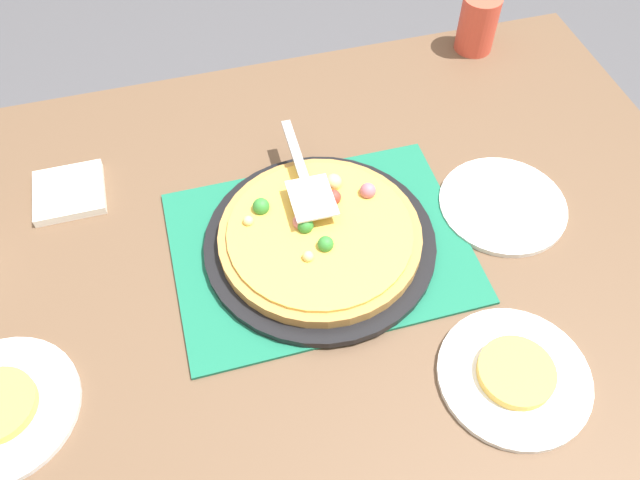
# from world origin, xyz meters

# --- Properties ---
(ground_plane) EXTENTS (8.00, 8.00, 0.00)m
(ground_plane) POSITION_xyz_m (0.00, 0.00, 0.00)
(ground_plane) COLOR #4C4C51
(dining_table) EXTENTS (1.40, 1.00, 0.75)m
(dining_table) POSITION_xyz_m (0.00, 0.00, 0.64)
(dining_table) COLOR brown
(dining_table) RESTS_ON ground_plane
(placemat) EXTENTS (0.48, 0.36, 0.01)m
(placemat) POSITION_xyz_m (0.00, 0.00, 0.75)
(placemat) COLOR #196B4C
(placemat) RESTS_ON dining_table
(pizza_pan) EXTENTS (0.38, 0.38, 0.01)m
(pizza_pan) POSITION_xyz_m (0.00, 0.00, 0.76)
(pizza_pan) COLOR black
(pizza_pan) RESTS_ON placemat
(pizza) EXTENTS (0.33, 0.33, 0.05)m
(pizza) POSITION_xyz_m (-0.00, -0.00, 0.78)
(pizza) COLOR #B78442
(pizza) RESTS_ON pizza_pan
(plate_near_left) EXTENTS (0.22, 0.22, 0.01)m
(plate_near_left) POSITION_xyz_m (0.50, 0.15, 0.76)
(plate_near_left) COLOR white
(plate_near_left) RESTS_ON dining_table
(plate_far_right) EXTENTS (0.22, 0.22, 0.01)m
(plate_far_right) POSITION_xyz_m (-0.21, 0.30, 0.76)
(plate_far_right) COLOR white
(plate_far_right) RESTS_ON dining_table
(plate_side) EXTENTS (0.22, 0.22, 0.01)m
(plate_side) POSITION_xyz_m (-0.33, -0.00, 0.76)
(plate_side) COLOR white
(plate_side) RESTS_ON dining_table
(served_slice_right) EXTENTS (0.11, 0.11, 0.02)m
(served_slice_right) POSITION_xyz_m (-0.21, 0.30, 0.77)
(served_slice_right) COLOR #EAB747
(served_slice_right) RESTS_ON plate_far_right
(cup_far) EXTENTS (0.08, 0.08, 0.12)m
(cup_far) POSITION_xyz_m (-0.46, -0.43, 0.81)
(cup_far) COLOR #E04C38
(cup_far) RESTS_ON dining_table
(pizza_server) EXTENTS (0.07, 0.23, 0.01)m
(pizza_server) POSITION_xyz_m (-0.00, -0.10, 0.82)
(pizza_server) COLOR silver
(pizza_server) RESTS_ON pizza
(napkin_stack) EXTENTS (0.12, 0.12, 0.02)m
(napkin_stack) POSITION_xyz_m (0.40, -0.23, 0.76)
(napkin_stack) COLOR white
(napkin_stack) RESTS_ON dining_table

